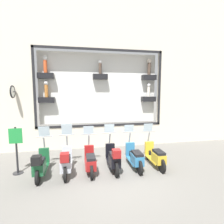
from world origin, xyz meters
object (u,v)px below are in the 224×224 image
at_px(scooter_black_2, 113,158).
at_px(scooter_silver_4, 66,162).
at_px(scooter_teal_1, 135,157).
at_px(scooter_green_5, 41,164).
at_px(scooter_yellow_0, 155,156).
at_px(scooter_red_3, 90,161).
at_px(shop_sign_post, 16,149).

height_order(scooter_black_2, scooter_silver_4, scooter_silver_4).
xyz_separation_m(scooter_teal_1, scooter_green_5, (-0.07, 3.47, 0.03)).
height_order(scooter_yellow_0, scooter_red_3, scooter_yellow_0).
bearing_deg(shop_sign_post, scooter_silver_4, -104.11).
xyz_separation_m(scooter_yellow_0, scooter_black_2, (-0.05, 1.73, 0.05)).
relative_size(scooter_teal_1, scooter_black_2, 1.00).
bearing_deg(scooter_black_2, scooter_red_3, 86.50).
xyz_separation_m(scooter_yellow_0, scooter_silver_4, (-0.05, 3.47, 0.05)).
height_order(scooter_black_2, scooter_red_3, scooter_black_2).
height_order(scooter_yellow_0, scooter_silver_4, scooter_silver_4).
bearing_deg(scooter_teal_1, scooter_green_5, 91.08).
bearing_deg(scooter_red_3, scooter_silver_4, 93.50).
relative_size(scooter_teal_1, shop_sign_post, 1.04).
distance_m(scooter_black_2, shop_sign_post, 3.55).
relative_size(scooter_black_2, scooter_green_5, 1.01).
distance_m(scooter_black_2, scooter_silver_4, 1.73).
xyz_separation_m(scooter_red_3, scooter_green_5, (-0.06, 1.73, 0.04)).
bearing_deg(scooter_teal_1, scooter_silver_4, 91.23).
relative_size(scooter_yellow_0, scooter_red_3, 1.00).
xyz_separation_m(scooter_black_2, scooter_green_5, (-0.01, 2.60, -0.02)).
bearing_deg(scooter_green_5, scooter_silver_4, -89.37).
bearing_deg(scooter_yellow_0, shop_sign_post, 85.76).
distance_m(scooter_teal_1, scooter_green_5, 3.47).
bearing_deg(shop_sign_post, scooter_teal_1, -95.07).
distance_m(scooter_yellow_0, shop_sign_post, 5.27).
bearing_deg(scooter_yellow_0, scooter_silver_4, 90.90).
height_order(scooter_black_2, scooter_green_5, scooter_green_5).
distance_m(scooter_yellow_0, scooter_silver_4, 3.47).
height_order(scooter_red_3, scooter_green_5, scooter_green_5).
xyz_separation_m(scooter_yellow_0, scooter_teal_1, (0.00, 0.87, 0.01)).
height_order(scooter_teal_1, scooter_silver_4, scooter_silver_4).
height_order(scooter_teal_1, scooter_black_2, scooter_black_2).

